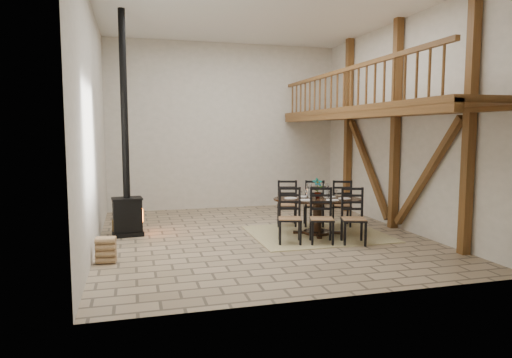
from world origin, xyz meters
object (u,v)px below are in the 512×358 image
object	(u,v)px
log_basket	(124,226)
log_stack	(106,250)
dining_table	(317,216)
wood_stove	(127,186)

from	to	relation	value
log_basket	log_stack	xyz separation A→B (m)	(-0.28, -2.26, 0.04)
dining_table	log_stack	size ratio (longest dim) A/B	5.63
log_basket	dining_table	bearing A→B (deg)	-14.61
wood_stove	log_basket	xyz separation A→B (m)	(-0.08, 0.09, -0.93)
log_stack	dining_table	bearing A→B (deg)	14.20
wood_stove	log_basket	distance (m)	0.93
dining_table	log_basket	world-z (taller)	dining_table
wood_stove	log_stack	world-z (taller)	wood_stove
dining_table	wood_stove	xyz separation A→B (m)	(-4.19, 1.02, 0.69)
log_basket	log_stack	world-z (taller)	log_stack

